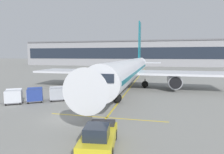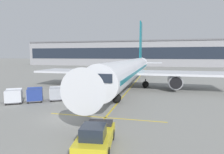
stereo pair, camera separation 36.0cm
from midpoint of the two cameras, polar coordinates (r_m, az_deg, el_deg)
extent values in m
plane|color=gray|center=(19.90, -14.27, -11.74)|extent=(600.00, 600.00, 0.00)
cylinder|color=silver|center=(35.18, 4.88, 2.23)|extent=(4.15, 36.84, 3.73)
cube|color=#146B7A|center=(35.18, 4.88, 2.23)|extent=(4.17, 35.37, 0.45)
cone|color=silver|center=(15.56, -6.22, -3.19)|extent=(3.58, 3.77, 3.54)
cone|color=silver|center=(56.37, 8.10, 4.08)|extent=(3.24, 6.00, 3.17)
cube|color=silver|center=(38.65, -8.98, 1.73)|extent=(17.56, 7.56, 0.36)
cylinder|color=#93969E|center=(37.55, -7.24, -0.43)|extent=(2.37, 4.81, 2.31)
cylinder|color=black|center=(35.29, -8.63, -0.89)|extent=(1.97, 0.14, 1.96)
cube|color=silver|center=(36.03, 20.19, 1.07)|extent=(17.56, 7.56, 0.36)
cylinder|color=#93969E|center=(35.29, 17.82, -1.13)|extent=(2.37, 4.81, 2.31)
cylinder|color=black|center=(32.88, 18.15, -1.69)|extent=(1.97, 0.14, 1.96)
cube|color=#146B7A|center=(54.96, 8.05, 10.26)|extent=(0.33, 4.42, 11.04)
cube|color=silver|center=(54.58, 7.93, 4.30)|extent=(11.92, 3.08, 0.20)
cube|color=#1E2633|center=(17.93, -3.46, -0.07)|extent=(2.63, 1.71, 0.82)
cylinder|color=#47474C|center=(24.73, 1.03, -5.15)|extent=(0.22, 0.22, 1.05)
sphere|color=black|center=(24.84, 1.03, -6.33)|extent=(1.29, 1.29, 1.29)
cylinder|color=#47474C|center=(37.73, 1.06, -1.10)|extent=(0.22, 0.22, 1.05)
sphere|color=black|center=(37.81, 1.05, -1.89)|extent=(1.29, 1.29, 1.29)
cylinder|color=#47474C|center=(36.96, 9.56, -1.35)|extent=(0.22, 0.22, 1.05)
sphere|color=black|center=(37.04, 9.54, -2.15)|extent=(1.29, 1.29, 1.29)
cube|color=silver|center=(29.55, -5.43, -4.57)|extent=(3.72, 3.19, 0.44)
cube|color=black|center=(29.57, -7.38, -3.46)|extent=(0.81, 0.80, 0.70)
cylinder|color=#333338|center=(29.72, -6.10, -3.30)|extent=(0.08, 0.08, 0.80)
cube|color=silver|center=(29.70, -3.13, -2.29)|extent=(4.62, 3.44, 1.96)
cube|color=black|center=(29.68, -3.13, -2.12)|extent=(4.43, 3.25, 1.81)
cube|color=#333338|center=(29.26, -2.88, -2.18)|extent=(4.11, 2.70, 2.00)
cube|color=#333338|center=(30.09, -3.38, -1.94)|extent=(4.11, 2.70, 2.00)
cylinder|color=black|center=(29.23, -2.79, -5.11)|extent=(0.58, 0.47, 0.56)
cylinder|color=black|center=(30.61, -3.62, -4.59)|extent=(0.58, 0.47, 0.56)
cylinder|color=black|center=(28.62, -7.36, -5.41)|extent=(0.58, 0.47, 0.56)
cylinder|color=black|center=(30.02, -7.99, -4.86)|extent=(0.58, 0.47, 0.56)
cube|color=#515156|center=(27.59, -11.11, -6.08)|extent=(2.54, 2.40, 0.12)
cylinder|color=#4C4C51|center=(27.46, -13.92, -6.23)|extent=(0.64, 0.42, 0.07)
cube|color=silver|center=(27.42, -11.15, -4.43)|extent=(2.40, 2.27, 1.50)
cube|color=silver|center=(27.73, -11.28, -3.20)|extent=(2.01, 1.66, 0.74)
cube|color=silver|center=(27.32, -13.16, -4.52)|extent=(0.77, 1.25, 1.38)
sphere|color=black|center=(28.17, -12.91, -5.98)|extent=(0.30, 0.30, 0.30)
sphere|color=black|center=(26.85, -12.62, -6.59)|extent=(0.30, 0.30, 0.30)
sphere|color=black|center=(28.36, -9.67, -5.83)|extent=(0.30, 0.30, 0.30)
sphere|color=black|center=(27.05, -9.23, -6.42)|extent=(0.30, 0.30, 0.30)
cube|color=#515156|center=(27.35, -16.37, -6.33)|extent=(2.54, 2.40, 0.12)
cylinder|color=#4C4C51|center=(27.35, -19.22, -6.45)|extent=(0.64, 0.42, 0.07)
cube|color=#9EA3AD|center=(27.19, -16.43, -4.67)|extent=(2.40, 2.27, 1.50)
cube|color=#9EA3AD|center=(27.50, -16.50, -3.43)|extent=(2.01, 1.66, 0.74)
cube|color=silver|center=(27.18, -18.47, -4.74)|extent=(0.77, 1.25, 1.38)
sphere|color=black|center=(28.02, -18.07, -6.21)|extent=(0.30, 0.30, 0.30)
sphere|color=black|center=(26.69, -18.04, -6.84)|extent=(0.30, 0.30, 0.30)
sphere|color=black|center=(28.07, -14.78, -6.08)|extent=(0.30, 0.30, 0.30)
sphere|color=black|center=(26.74, -14.59, -6.70)|extent=(0.30, 0.30, 0.30)
cube|color=#515156|center=(27.42, -22.31, -6.53)|extent=(2.54, 2.40, 0.12)
cylinder|color=#4C4C51|center=(27.55, -25.13, -6.62)|extent=(0.64, 0.42, 0.07)
cube|color=navy|center=(27.25, -22.38, -4.87)|extent=(2.40, 2.27, 1.50)
cube|color=navy|center=(27.57, -22.37, -3.63)|extent=(2.01, 1.66, 0.74)
cube|color=silver|center=(27.34, -24.41, -4.92)|extent=(0.77, 1.25, 1.38)
sphere|color=black|center=(28.16, -23.85, -6.39)|extent=(0.30, 0.30, 0.30)
sphere|color=black|center=(26.84, -24.11, -7.02)|extent=(0.30, 0.30, 0.30)
sphere|color=black|center=(28.05, -20.57, -6.29)|extent=(0.30, 0.30, 0.30)
sphere|color=black|center=(26.72, -20.68, -6.92)|extent=(0.30, 0.30, 0.30)
cube|color=#515156|center=(27.60, -27.54, -6.70)|extent=(2.54, 2.40, 0.12)
cylinder|color=#4C4C51|center=(27.85, -30.30, -6.76)|extent=(0.64, 0.42, 0.07)
cube|color=silver|center=(27.44, -27.63, -5.05)|extent=(2.40, 2.27, 1.50)
cube|color=silver|center=(27.74, -27.55, -3.82)|extent=(2.01, 1.66, 0.74)
cube|color=silver|center=(27.61, -29.61, -5.09)|extent=(0.77, 1.25, 1.38)
sphere|color=black|center=(28.41, -28.92, -6.54)|extent=(0.30, 0.30, 0.30)
sphere|color=black|center=(27.10, -29.44, -7.17)|extent=(0.30, 0.30, 0.30)
sphere|color=black|center=(28.15, -25.70, -6.48)|extent=(0.30, 0.30, 0.30)
sphere|color=black|center=(26.84, -26.06, -7.11)|extent=(0.30, 0.30, 0.30)
cube|color=gold|center=(13.37, -4.69, -17.73)|extent=(2.58, 4.61, 0.70)
cube|color=#1E2633|center=(12.38, -5.42, -16.01)|extent=(1.63, 1.70, 0.80)
cube|color=#28282D|center=(14.70, -3.46, -13.45)|extent=(1.88, 1.16, 0.24)
cylinder|color=black|center=(14.60, 0.10, -16.83)|extent=(0.36, 0.79, 0.76)
cylinder|color=black|center=(14.89, -7.29, -16.40)|extent=(0.36, 0.79, 0.76)
cylinder|color=black|center=(12.16, -1.37, -21.90)|extent=(0.36, 0.79, 0.76)
cylinder|color=black|center=(12.51, -10.40, -21.14)|extent=(0.36, 0.79, 0.76)
cylinder|color=black|center=(27.47, -6.50, -5.58)|extent=(0.15, 0.15, 0.86)
cylinder|color=black|center=(27.37, -6.81, -5.63)|extent=(0.15, 0.15, 0.86)
cube|color=yellow|center=(27.28, -6.68, -4.13)|extent=(0.42, 0.45, 0.58)
cube|color=white|center=(27.18, -6.53, -4.16)|extent=(0.21, 0.28, 0.08)
sphere|color=tan|center=(27.21, -6.69, -3.28)|extent=(0.21, 0.21, 0.21)
sphere|color=yellow|center=(27.20, -6.69, -3.13)|extent=(0.23, 0.23, 0.23)
cylinder|color=yellow|center=(27.42, -6.26, -4.17)|extent=(0.09, 0.09, 0.56)
cylinder|color=yellow|center=(27.16, -7.09, -4.28)|extent=(0.09, 0.09, 0.56)
cylinder|color=#333847|center=(28.92, -8.99, -5.01)|extent=(0.15, 0.15, 0.86)
cylinder|color=#333847|center=(28.93, -8.64, -5.00)|extent=(0.15, 0.15, 0.86)
cube|color=orange|center=(28.79, -8.84, -3.60)|extent=(0.45, 0.38, 0.58)
cube|color=white|center=(28.91, -8.86, -3.56)|extent=(0.31, 0.16, 0.08)
sphere|color=tan|center=(28.72, -8.85, -2.79)|extent=(0.21, 0.21, 0.21)
sphere|color=yellow|center=(28.71, -8.86, -2.65)|extent=(0.23, 0.23, 0.23)
cylinder|color=orange|center=(28.78, -9.32, -3.71)|extent=(0.09, 0.09, 0.56)
cylinder|color=orange|center=(28.82, -8.36, -3.68)|extent=(0.09, 0.09, 0.56)
cube|color=black|center=(32.49, -3.63, -4.40)|extent=(0.59, 0.59, 0.05)
cone|color=orange|center=(32.42, -3.63, -3.81)|extent=(0.47, 0.47, 0.62)
cylinder|color=white|center=(32.42, -3.63, -3.76)|extent=(0.26, 0.26, 0.07)
cube|color=black|center=(35.86, -2.22, -3.35)|extent=(0.64, 0.64, 0.05)
cone|color=orange|center=(35.80, -2.23, -2.78)|extent=(0.51, 0.51, 0.67)
cylinder|color=white|center=(35.79, -2.23, -2.73)|extent=(0.28, 0.28, 0.08)
cube|color=black|center=(35.85, -3.87, -3.37)|extent=(0.57, 0.57, 0.05)
cone|color=orange|center=(35.79, -3.87, -2.85)|extent=(0.46, 0.46, 0.60)
cylinder|color=white|center=(35.79, -3.87, -2.80)|extent=(0.25, 0.25, 0.07)
cube|color=yellow|center=(35.62, 4.87, -3.47)|extent=(0.20, 110.00, 0.01)
cube|color=yellow|center=(19.41, -2.22, -12.00)|extent=(12.00, 0.20, 0.01)
cube|color=#939399|center=(117.93, 5.05, 6.88)|extent=(127.61, 18.68, 13.94)
cube|color=#1E2633|center=(108.63, 4.39, 7.10)|extent=(123.78, 0.10, 6.27)
cube|color=slate|center=(116.36, 4.96, 10.49)|extent=(126.33, 15.88, 0.70)
camera|label=1|loc=(0.18, -90.35, -0.04)|focal=30.63mm
camera|label=2|loc=(0.18, 89.65, 0.04)|focal=30.63mm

